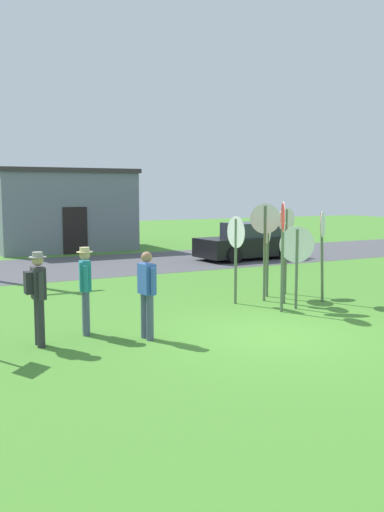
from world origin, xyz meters
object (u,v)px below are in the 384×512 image
Objects in this scene: parked_car_on_street at (249,242)px; stop_sign_tallest at (268,238)px; stop_sign_center_cluster at (283,237)px; person_with_sunhat at (37,292)px; stop_sign_rear_right at (286,236)px; stop_sign_leaning_right at (285,248)px; stop_sign_far_back at (236,244)px; person_in_teal at (147,290)px; stop_sign_leaning_left at (297,253)px; stop_sign_rear_left at (322,241)px; stop_sign_low_front at (265,234)px; person_on_left at (85,285)px.

stop_sign_tallest is at bearing -120.27° from parked_car_on_street.
stop_sign_center_cluster reaches higher than person_with_sunhat.
stop_sign_rear_right is 1.15× the size of stop_sign_leaning_right.
stop_sign_far_back reaches higher than person_with_sunhat.
stop_sign_tallest reaches higher than person_in_teal.
person_with_sunhat is (-6.39, -1.10, -0.38)m from stop_sign_leaning_right.
person_in_teal is (-4.27, -0.88, -0.41)m from stop_sign_leaning_left.
stop_sign_rear_left is 0.93× the size of stop_sign_low_front.
stop_sign_leaning_right is at bearing 162.60° from stop_sign_rear_left.
stop_sign_tallest is 1.32× the size of person_with_sunhat.
stop_sign_leaning_right is 4.73m from person_in_teal.
stop_sign_rear_right reaches higher than stop_sign_leaning_left.
person_on_left reaches higher than person_in_teal.
stop_sign_center_cluster reaches higher than stop_sign_low_front.
stop_sign_leaning_right is at bearing -118.12° from parked_car_on_street.
stop_sign_leaning_right reaches higher than stop_sign_leaning_left.
stop_sign_tallest is at bearing 79.21° from stop_sign_leaning_left.
stop_sign_rear_right is at bearing 26.44° from person_in_teal.
stop_sign_far_back is at bearing 176.24° from stop_sign_low_front.
person_in_teal reaches higher than parked_car_on_street.
person_with_sunhat is at bearing -163.43° from stop_sign_rear_right.
stop_sign_leaning_left is 0.79× the size of stop_sign_low_front.
stop_sign_rear_right is at bearing 16.57° from person_with_sunhat.
stop_sign_rear_right is 1.04× the size of stop_sign_tallest.
stop_sign_rear_left is 1.38× the size of person_in_teal.
stop_sign_rear_right is 2.41m from stop_sign_center_cluster.
stop_sign_rear_right reaches higher than person_on_left.
stop_sign_far_back is 0.96× the size of stop_sign_tallest.
stop_sign_center_cluster is 1.49× the size of person_on_left.
stop_sign_rear_left is 5.57m from person_in_teal.
stop_sign_tallest reaches higher than stop_sign_far_back.
person_with_sunhat is (-7.34, -0.80, -0.56)m from stop_sign_rear_left.
stop_sign_rear_right is 1.19× the size of stop_sign_leaning_left.
person_in_teal is (-3.33, -2.10, -0.56)m from stop_sign_far_back.
stop_sign_rear_left is 2.22m from stop_sign_far_back.
stop_sign_center_cluster reaches higher than stop_sign_tallest.
person_in_teal is at bearing -166.73° from stop_sign_rear_left.
stop_sign_leaning_right is 0.80× the size of stop_sign_center_cluster.
stop_sign_low_front is 6.36m from person_with_sunhat.
stop_sign_tallest is 0.96m from stop_sign_leaning_right.
parked_car_on_street is 9.30m from stop_sign_leaning_right.
person_with_sunhat is (-5.71, -0.29, -0.74)m from stop_sign_center_cluster.
stop_sign_tallest reaches higher than stop_sign_leaning_right.
stop_sign_rear_right is at bearing 15.59° from person_on_left.
stop_sign_tallest is (1.25, 0.41, 0.07)m from stop_sign_far_back.
stop_sign_leaning_right is 1.22× the size of person_in_teal.
parked_car_on_street is 1.89× the size of stop_sign_rear_left.
parked_car_on_street is 2.61× the size of person_in_teal.
person_in_teal is at bearing -160.52° from stop_sign_leaning_right.
stop_sign_rear_right reaches higher than parked_car_on_street.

